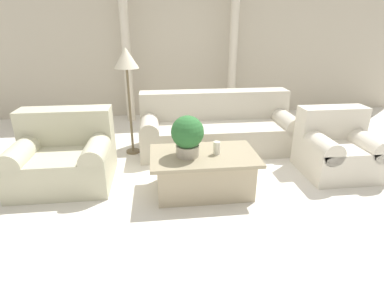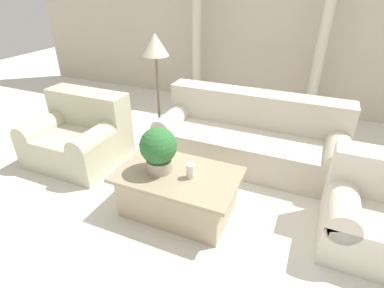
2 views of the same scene
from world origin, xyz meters
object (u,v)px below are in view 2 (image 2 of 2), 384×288
Objects in this scene: coffee_table at (178,192)px; armchair at (379,214)px; loveseat at (79,134)px; floor_lamp at (156,51)px; sofa_long at (250,136)px; potted_plant at (159,149)px.

armchair is (1.82, 0.30, 0.10)m from coffee_table.
loveseat reaches higher than coffee_table.
floor_lamp is at bearing 46.81° from loveseat.
armchair is at bearing -36.00° from sofa_long.
floor_lamp is (-1.32, -0.05, 1.00)m from sofa_long.
potted_plant is 1.60m from floor_lamp.
sofa_long is at bearing 72.54° from coffee_table.
coffee_table is (1.67, -0.46, -0.11)m from loveseat.
sofa_long is 1.52× the size of floor_lamp.
armchair reaches higher than coffee_table.
sofa_long reaches higher than armchair.
coffee_table is 0.78× the size of floor_lamp.
floor_lamp is (0.76, 0.81, 0.99)m from loveseat.
coffee_table is at bearing 6.86° from potted_plant.
floor_lamp is at bearing -177.78° from sofa_long.
coffee_table is 0.52m from potted_plant.
floor_lamp is (-0.91, 1.27, 1.10)m from coffee_table.
floor_lamp is at bearing 125.62° from coffee_table.
sofa_long is 1.95× the size of coffee_table.
sofa_long and loveseat have the same top height.
armchair is at bearing -19.56° from floor_lamp.
floor_lamp is (-0.72, 1.29, 0.62)m from potted_plant.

